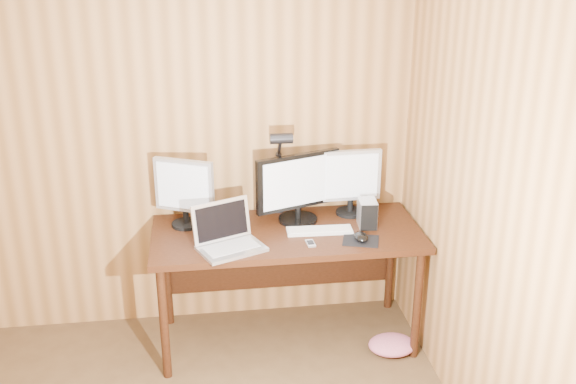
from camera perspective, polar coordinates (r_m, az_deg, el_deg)
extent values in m
plane|color=#AB743D|center=(4.18, -13.58, 4.39)|extent=(4.00, 0.00, 4.00)
plane|color=#AB743D|center=(2.66, 22.93, -6.85)|extent=(0.00, 4.00, 4.00)
cube|color=black|center=(4.03, -0.10, -3.59)|extent=(1.60, 0.70, 0.04)
cube|color=black|center=(4.43, -0.65, -5.08)|extent=(1.48, 0.02, 0.51)
cylinder|color=black|center=(3.93, -10.46, -10.90)|extent=(0.05, 0.05, 0.71)
cylinder|color=black|center=(4.43, -10.21, -6.91)|extent=(0.05, 0.05, 0.71)
cylinder|color=black|center=(4.11, 10.89, -9.37)|extent=(0.05, 0.05, 0.71)
cylinder|color=black|center=(4.59, 8.65, -5.74)|extent=(0.05, 0.05, 0.71)
cylinder|color=black|center=(4.15, 0.84, -2.31)|extent=(0.24, 0.24, 0.02)
cylinder|color=black|center=(4.14, 0.84, -1.74)|extent=(0.04, 0.04, 0.07)
cube|color=black|center=(4.06, 0.86, 0.92)|extent=(0.53, 0.22, 0.34)
cube|color=white|center=(4.04, 1.00, 0.83)|extent=(0.46, 0.17, 0.29)
cylinder|color=black|center=(4.13, -8.60, -2.70)|extent=(0.18, 0.18, 0.02)
cylinder|color=black|center=(4.11, -8.63, -2.07)|extent=(0.04, 0.04, 0.08)
cube|color=#B5B5BA|center=(4.04, -8.79, 0.54)|extent=(0.35, 0.19, 0.32)
cube|color=white|center=(4.02, -8.91, 0.44)|extent=(0.30, 0.14, 0.28)
cylinder|color=black|center=(4.27, 5.26, -1.72)|extent=(0.18, 0.18, 0.02)
cylinder|color=black|center=(4.25, 5.28, -1.11)|extent=(0.04, 0.04, 0.08)
cube|color=#B5B5BA|center=(4.18, 5.37, 1.42)|extent=(0.37, 0.04, 0.32)
cube|color=white|center=(4.16, 5.44, 1.33)|extent=(0.33, 0.01, 0.28)
cube|color=silver|center=(3.80, -4.81, -4.80)|extent=(0.42, 0.36, 0.02)
cube|color=silver|center=(3.84, -5.68, -2.42)|extent=(0.34, 0.19, 0.23)
cube|color=black|center=(3.84, -5.68, -2.42)|extent=(0.30, 0.15, 0.19)
cube|color=#B2B2B7|center=(3.79, -4.82, -4.66)|extent=(0.33, 0.25, 0.00)
cube|color=silver|center=(4.01, 2.68, -3.28)|extent=(0.39, 0.13, 0.02)
cube|color=white|center=(4.01, 2.68, -3.15)|extent=(0.37, 0.11, 0.00)
cube|color=black|center=(3.92, 6.18, -4.11)|extent=(0.24, 0.22, 0.00)
ellipsoid|color=black|center=(3.91, 6.19, -3.81)|extent=(0.10, 0.13, 0.04)
cube|color=silver|center=(4.08, 6.72, -1.79)|extent=(0.12, 0.15, 0.17)
cube|color=black|center=(4.01, 6.90, -2.22)|extent=(0.10, 0.01, 0.16)
cube|color=silver|center=(3.86, 1.91, -4.36)|extent=(0.05, 0.09, 0.01)
cube|color=black|center=(3.85, 1.91, -4.28)|extent=(0.04, 0.06, 0.00)
cylinder|color=black|center=(4.23, 6.47, -1.20)|extent=(0.05, 0.05, 0.13)
cube|color=black|center=(4.30, -0.78, -1.75)|extent=(0.05, 0.05, 0.05)
cylinder|color=black|center=(4.23, -0.79, 0.74)|extent=(0.03, 0.03, 0.38)
sphere|color=black|center=(4.16, -0.80, 3.18)|extent=(0.04, 0.04, 0.04)
cylinder|color=black|center=(4.08, -0.71, 3.89)|extent=(0.02, 0.13, 0.16)
cylinder|color=black|center=(3.99, -0.57, 4.55)|extent=(0.14, 0.06, 0.06)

